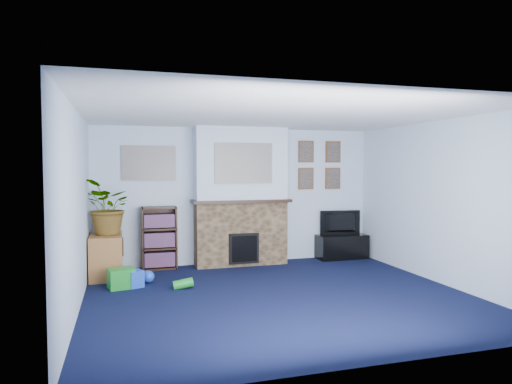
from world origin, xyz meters
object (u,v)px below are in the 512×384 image
object	(u,v)px
tv_stand	(342,247)
bookshelf	(159,239)
television	(341,223)
sideboard	(106,255)

from	to	relation	value
tv_stand	bookshelf	bearing A→B (deg)	178.69
tv_stand	television	bearing A→B (deg)	90.00
bookshelf	sideboard	world-z (taller)	bookshelf
sideboard	television	bearing A→B (deg)	4.10
television	sideboard	xyz separation A→B (m)	(-4.19, -0.30, -0.32)
tv_stand	television	world-z (taller)	television
tv_stand	bookshelf	xyz separation A→B (m)	(-3.35, 0.08, 0.28)
tv_stand	bookshelf	distance (m)	3.36
tv_stand	bookshelf	size ratio (longest dim) A/B	0.90
bookshelf	sideboard	bearing A→B (deg)	-156.95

